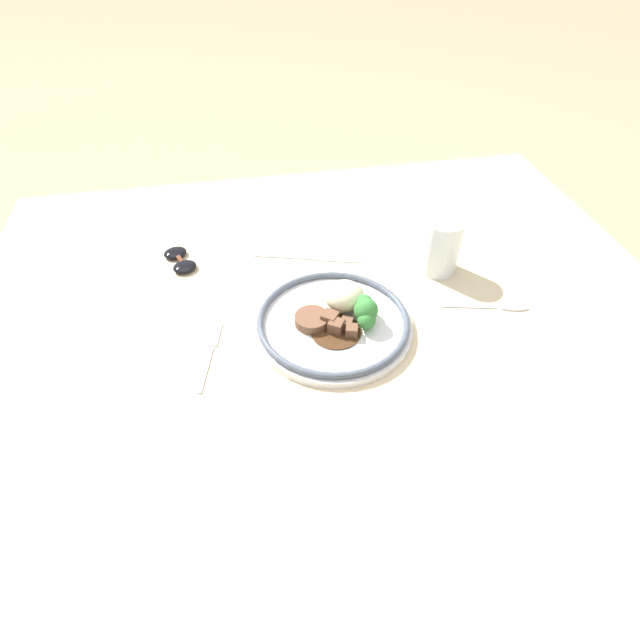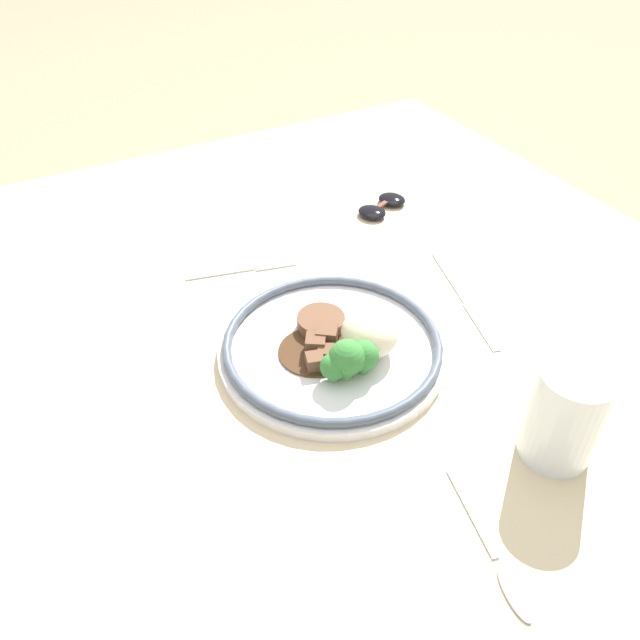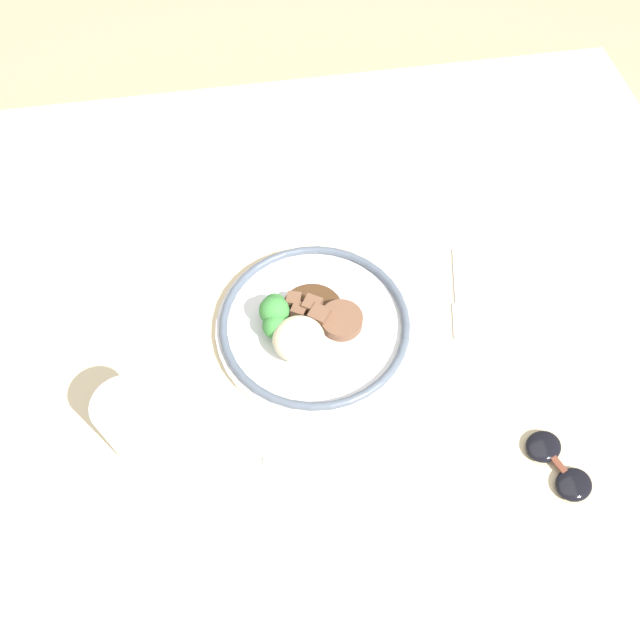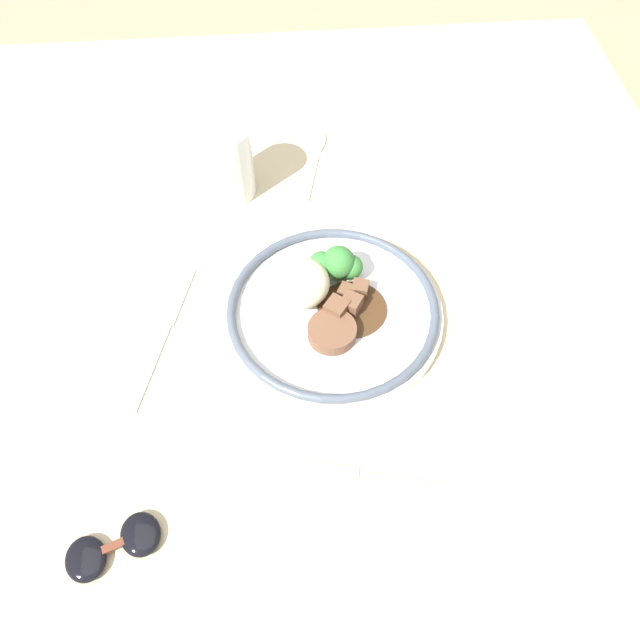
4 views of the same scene
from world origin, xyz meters
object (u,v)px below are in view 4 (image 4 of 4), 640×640
fork (362,475)px  sunglasses (114,547)px  juice_glass (227,166)px  spoon (318,150)px  plate (330,306)px  knife (168,329)px

fork → sunglasses: bearing=25.1°
juice_glass → spoon: (0.08, -0.14, -0.05)m
plate → juice_glass: (0.25, 0.13, 0.03)m
fork → knife: size_ratio=0.75×
plate → fork: size_ratio=1.75×
fork → sunglasses: 0.28m
fork → sunglasses: size_ratio=1.48×
spoon → sunglasses: sunglasses is taller
spoon → juice_glass: bearing=133.3°
juice_glass → fork: size_ratio=0.70×
spoon → sunglasses: size_ratio=1.47×
plate → spoon: (0.33, -0.01, -0.02)m
fork → spoon: (0.55, 0.00, 0.00)m
knife → spoon: spoon is taller
knife → sunglasses: bearing=-172.1°
plate → sunglasses: size_ratio=2.60×
plate → spoon: plate is taller
plate → spoon: size_ratio=1.76×
spoon → fork: bearing=-166.1°
fork → spoon: spoon is taller
knife → sunglasses: (-0.28, 0.04, 0.01)m
sunglasses → fork: bearing=-98.8°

